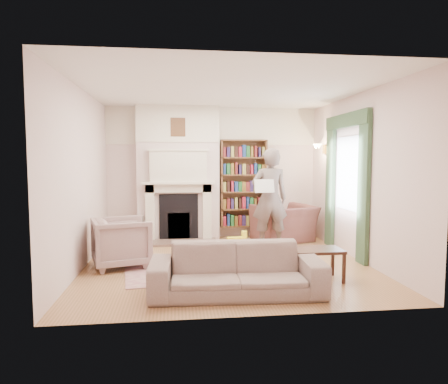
{
  "coord_description": "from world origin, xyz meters",
  "views": [
    {
      "loc": [
        -0.8,
        -6.38,
        1.7
      ],
      "look_at": [
        0.0,
        0.25,
        1.15
      ],
      "focal_mm": 32.0,
      "sensor_mm": 36.0,
      "label": 1
    }
  ],
  "objects": [
    {
      "name": "fireplace",
      "position": [
        -0.75,
        2.05,
        1.39
      ],
      "size": [
        1.7,
        0.58,
        2.8
      ],
      "color": "silver",
      "rests_on": "floor"
    },
    {
      "name": "wall_right",
      "position": [
        2.25,
        0.0,
        1.4
      ],
      "size": [
        0.0,
        4.5,
        4.5
      ],
      "primitive_type": "plane",
      "rotation": [
        1.57,
        0.0,
        -1.57
      ],
      "color": "silver",
      "rests_on": "floor"
    },
    {
      "name": "curtain_left",
      "position": [
        2.2,
        -0.3,
        1.2
      ],
      "size": [
        0.07,
        0.32,
        2.4
      ],
      "primitive_type": "cube",
      "color": "#2B432C",
      "rests_on": "floor"
    },
    {
      "name": "wall_back",
      "position": [
        0.0,
        2.25,
        1.4
      ],
      "size": [
        4.5,
        0.0,
        4.5
      ],
      "primitive_type": "plane",
      "rotation": [
        1.57,
        0.0,
        0.0
      ],
      "color": "silver",
      "rests_on": "floor"
    },
    {
      "name": "pelmet",
      "position": [
        2.19,
        0.4,
        2.38
      ],
      "size": [
        0.09,
        1.7,
        0.24
      ],
      "primitive_type": "cube",
      "color": "#2B432C",
      "rests_on": "wall_right"
    },
    {
      "name": "armchair_reading",
      "position": [
        1.42,
        1.62,
        0.37
      ],
      "size": [
        1.39,
        1.29,
        0.75
      ],
      "primitive_type": "imported",
      "rotation": [
        0.0,
        0.0,
        3.44
      ],
      "color": "#552D2D",
      "rests_on": "floor"
    },
    {
      "name": "wall_sconce",
      "position": [
        2.03,
        1.5,
        1.9
      ],
      "size": [
        0.2,
        0.24,
        0.24
      ],
      "primitive_type": null,
      "color": "gold",
      "rests_on": "wall_right"
    },
    {
      "name": "rug",
      "position": [
        -0.42,
        -0.14,
        0.01
      ],
      "size": [
        2.59,
        2.12,
        0.01
      ],
      "primitive_type": "cube",
      "rotation": [
        0.0,
        0.0,
        0.13
      ],
      "color": "beige",
      "rests_on": "floor"
    },
    {
      "name": "window",
      "position": [
        2.23,
        0.4,
        1.45
      ],
      "size": [
        0.02,
        0.9,
        1.3
      ],
      "primitive_type": "cube",
      "color": "silver",
      "rests_on": "wall_right"
    },
    {
      "name": "game_box_lid",
      "position": [
        -1.09,
        0.2,
        0.04
      ],
      "size": [
        0.34,
        0.27,
        0.05
      ],
      "primitive_type": "cube",
      "rotation": [
        0.0,
        0.0,
        -0.29
      ],
      "color": "#9F2A12",
      "rests_on": "rug"
    },
    {
      "name": "ceiling",
      "position": [
        0.0,
        0.0,
        2.8
      ],
      "size": [
        4.5,
        4.5,
        0.0
      ],
      "primitive_type": "plane",
      "rotation": [
        3.14,
        0.0,
        0.0
      ],
      "color": "white",
      "rests_on": "wall_back"
    },
    {
      "name": "floor",
      "position": [
        0.0,
        0.0,
        0.0
      ],
      "size": [
        4.5,
        4.5,
        0.0
      ],
      "primitive_type": "plane",
      "color": "olive",
      "rests_on": "ground"
    },
    {
      "name": "sofa",
      "position": [
        -0.05,
        -1.52,
        0.32
      ],
      "size": [
        2.2,
        0.94,
        0.63
      ],
      "primitive_type": "imported",
      "rotation": [
        0.0,
        0.0,
        -0.04
      ],
      "color": "gray",
      "rests_on": "floor"
    },
    {
      "name": "armchair_left",
      "position": [
        -1.67,
        0.0,
        0.39
      ],
      "size": [
        1.06,
        1.04,
        0.78
      ],
      "primitive_type": "imported",
      "rotation": [
        0.0,
        0.0,
        1.86
      ],
      "color": "#B0A791",
      "rests_on": "floor"
    },
    {
      "name": "curtain_right",
      "position": [
        2.2,
        1.1,
        1.2
      ],
      "size": [
        0.07,
        0.32,
        2.4
      ],
      "primitive_type": "cube",
      "color": "#2B432C",
      "rests_on": "floor"
    },
    {
      "name": "comic_annuals",
      "position": [
        0.13,
        -0.44,
        0.02
      ],
      "size": [
        0.59,
        0.52,
        0.02
      ],
      "color": "red",
      "rests_on": "rug"
    },
    {
      "name": "coffee_table",
      "position": [
        1.15,
        -1.08,
        0.23
      ],
      "size": [
        0.7,
        0.46,
        0.45
      ],
      "primitive_type": null,
      "rotation": [
        0.0,
        0.0,
        0.01
      ],
      "color": "#351B12",
      "rests_on": "floor"
    },
    {
      "name": "board_game",
      "position": [
        -0.64,
        -0.28,
        0.03
      ],
      "size": [
        0.43,
        0.43,
        0.03
      ],
      "primitive_type": "cube",
      "rotation": [
        0.0,
        0.0,
        -0.19
      ],
      "color": "gold",
      "rests_on": "rug"
    },
    {
      "name": "rocking_horse",
      "position": [
        0.25,
        0.58,
        0.21
      ],
      "size": [
        0.49,
        0.24,
        0.42
      ],
      "primitive_type": null,
      "rotation": [
        0.0,
        0.0,
        0.1
      ],
      "color": "yellow",
      "rests_on": "rug"
    },
    {
      "name": "man_reading",
      "position": [
        0.97,
        1.02,
        0.95
      ],
      "size": [
        0.7,
        0.47,
        1.91
      ],
      "primitive_type": "imported",
      "rotation": [
        0.0,
        0.0,
        3.16
      ],
      "color": "#61534E",
      "rests_on": "floor"
    },
    {
      "name": "newspaper",
      "position": [
        0.82,
        0.82,
        1.21
      ],
      "size": [
        0.37,
        0.11,
        0.25
      ],
      "primitive_type": "cube",
      "rotation": [
        -0.35,
        0.0,
        0.02
      ],
      "color": "silver",
      "rests_on": "man_reading"
    },
    {
      "name": "paraffin_heater",
      "position": [
        -1.6,
        1.78,
        0.28
      ],
      "size": [
        0.31,
        0.31,
        0.55
      ],
      "primitive_type": "cylinder",
      "rotation": [
        0.0,
        0.0,
        -0.37
      ],
      "color": "#A4A6AB",
      "rests_on": "floor"
    },
    {
      "name": "bookcase",
      "position": [
        0.65,
        2.12,
        1.18
      ],
      "size": [
        1.0,
        0.24,
        1.85
      ],
      "primitive_type": "cube",
      "color": "brown",
      "rests_on": "floor"
    },
    {
      "name": "wall_left",
      "position": [
        -2.25,
        0.0,
        1.4
      ],
      "size": [
        0.0,
        4.5,
        4.5
      ],
      "primitive_type": "plane",
      "rotation": [
        1.57,
        0.0,
        1.57
      ],
      "color": "silver",
      "rests_on": "floor"
    },
    {
      "name": "wall_front",
      "position": [
        0.0,
        -2.25,
        1.4
      ],
      "size": [
        4.5,
        0.0,
        4.5
      ],
      "primitive_type": "plane",
      "rotation": [
        -1.57,
        0.0,
        0.0
      ],
      "color": "silver",
      "rests_on": "floor"
    }
  ]
}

